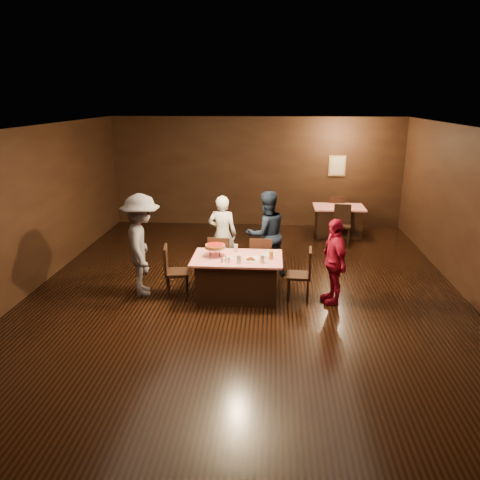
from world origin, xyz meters
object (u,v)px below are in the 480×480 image
at_px(chair_back_far, 335,212).
at_px(diner_white_jacket, 222,234).
at_px(pizza_stand, 215,246).
at_px(plate_empty, 268,255).
at_px(chair_back_near, 342,225).
at_px(glass_back, 236,248).
at_px(diner_grey_knit, 142,245).
at_px(chair_far_left, 220,258).
at_px(diner_navy_hoodie, 266,234).
at_px(back_table, 338,221).
at_px(chair_end_right, 299,274).
at_px(chair_end_left, 177,271).
at_px(chair_far_right, 261,259).
at_px(glass_front_right, 262,259).
at_px(main_table, 237,277).
at_px(glass_amber, 271,255).
at_px(glass_front_left, 239,259).
at_px(diner_red_shirt, 334,261).

distance_m(chair_back_far, diner_white_jacket, 4.43).
relative_size(pizza_stand, plate_empty, 1.52).
relative_size(chair_back_near, glass_back, 6.79).
bearing_deg(diner_grey_knit, diner_white_jacket, -62.84).
xyz_separation_m(chair_far_left, plate_empty, (0.95, -0.60, 0.30)).
height_order(diner_navy_hoodie, glass_back, diner_navy_hoodie).
relative_size(diner_navy_hoodie, pizza_stand, 4.62).
bearing_deg(chair_far_left, back_table, -128.05).
bearing_deg(chair_back_near, chair_end_right, -102.70).
height_order(chair_end_left, pizza_stand, pizza_stand).
bearing_deg(chair_far_left, pizza_stand, 90.52).
height_order(chair_far_right, glass_front_right, chair_far_right).
bearing_deg(diner_grey_knit, chair_end_left, -111.24).
bearing_deg(pizza_stand, chair_far_right, 41.19).
distance_m(glass_front_right, glass_back, 0.74).
bearing_deg(pizza_stand, main_table, -7.13).
xyz_separation_m(pizza_stand, plate_empty, (0.95, 0.10, -0.17)).
relative_size(main_table, glass_amber, 11.43).
bearing_deg(main_table, chair_end_left, 180.00).
distance_m(main_table, chair_end_right, 1.10).
bearing_deg(chair_end_right, diner_navy_hoodie, -147.27).
height_order(chair_back_far, plate_empty, chair_back_far).
xyz_separation_m(diner_grey_knit, pizza_stand, (1.33, -0.01, 0.01)).
relative_size(glass_front_left, glass_back, 1.00).
relative_size(back_table, chair_far_left, 1.37).
xyz_separation_m(back_table, glass_amber, (-1.73, -4.23, 0.46)).
height_order(chair_far_right, glass_back, chair_far_right).
height_order(back_table, chair_end_left, chair_end_left).
xyz_separation_m(diner_grey_knit, plate_empty, (2.28, 0.09, -0.16)).
xyz_separation_m(back_table, chair_end_right, (-1.23, -4.18, 0.09)).
xyz_separation_m(main_table, glass_back, (-0.05, 0.30, 0.46)).
height_order(main_table, glass_amber, glass_amber).
height_order(main_table, chair_back_near, chair_back_near).
xyz_separation_m(diner_white_jacket, diner_grey_knit, (-1.33, -1.25, 0.13)).
relative_size(main_table, chair_back_far, 1.68).
distance_m(diner_navy_hoodie, diner_red_shirt, 1.70).
xyz_separation_m(pizza_stand, glass_front_right, (0.85, -0.30, -0.11)).
bearing_deg(back_table, chair_back_far, 90.00).
distance_m(diner_grey_knit, glass_front_right, 2.21).
bearing_deg(chair_end_left, diner_red_shirt, -100.06).
xyz_separation_m(back_table, chair_far_left, (-2.73, -3.43, 0.09)).
relative_size(chair_far_left, glass_back, 6.79).
bearing_deg(diner_grey_knit, chair_back_near, -66.03).
xyz_separation_m(chair_end_right, diner_grey_knit, (-2.83, 0.06, 0.46)).
bearing_deg(diner_grey_knit, pizza_stand, -106.40).
relative_size(chair_back_far, plate_empty, 3.80).
relative_size(back_table, diner_white_jacket, 0.80).
bearing_deg(diner_navy_hoodie, pizza_stand, 25.97).
bearing_deg(chair_far_right, diner_red_shirt, 147.86).
bearing_deg(glass_back, diner_white_jacket, 109.42).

